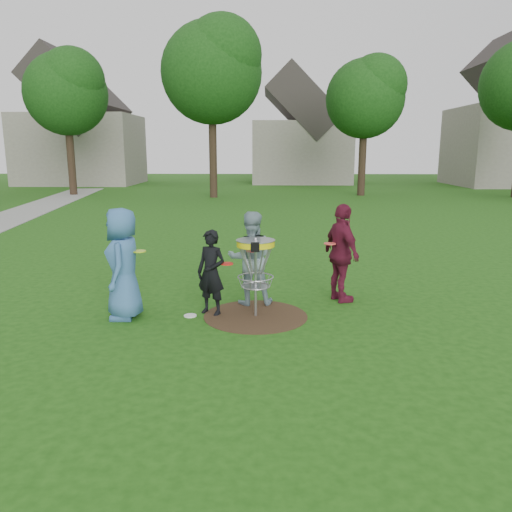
{
  "coord_description": "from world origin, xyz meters",
  "views": [
    {
      "loc": [
        0.19,
        -8.22,
        2.84
      ],
      "look_at": [
        0.0,
        0.3,
        1.0
      ],
      "focal_mm": 35.0,
      "sensor_mm": 36.0,
      "label": 1
    }
  ],
  "objects_px": {
    "player_blue": "(123,264)",
    "player_black": "(211,273)",
    "player_maroon": "(342,253)",
    "disc_golf_basket": "(256,259)",
    "player_grey": "(251,258)"
  },
  "relations": [
    {
      "from": "player_maroon",
      "to": "disc_golf_basket",
      "type": "height_order",
      "value": "player_maroon"
    },
    {
      "from": "player_black",
      "to": "disc_golf_basket",
      "type": "distance_m",
      "value": 0.83
    },
    {
      "from": "player_blue",
      "to": "disc_golf_basket",
      "type": "distance_m",
      "value": 2.23
    },
    {
      "from": "player_maroon",
      "to": "player_grey",
      "type": "bearing_deg",
      "value": 74.04
    },
    {
      "from": "player_grey",
      "to": "player_maroon",
      "type": "xyz_separation_m",
      "value": [
        1.7,
        0.19,
        0.06
      ]
    },
    {
      "from": "player_grey",
      "to": "player_black",
      "type": "bearing_deg",
      "value": 38.24
    },
    {
      "from": "player_black",
      "to": "player_grey",
      "type": "relative_size",
      "value": 0.86
    },
    {
      "from": "disc_golf_basket",
      "to": "player_black",
      "type": "bearing_deg",
      "value": 171.18
    },
    {
      "from": "player_blue",
      "to": "player_black",
      "type": "relative_size",
      "value": 1.27
    },
    {
      "from": "player_blue",
      "to": "disc_golf_basket",
      "type": "relative_size",
      "value": 1.37
    },
    {
      "from": "player_black",
      "to": "player_maroon",
      "type": "xyz_separation_m",
      "value": [
        2.36,
        0.8,
        0.18
      ]
    },
    {
      "from": "player_black",
      "to": "player_grey",
      "type": "height_order",
      "value": "player_grey"
    },
    {
      "from": "player_black",
      "to": "player_maroon",
      "type": "height_order",
      "value": "player_maroon"
    },
    {
      "from": "player_blue",
      "to": "disc_golf_basket",
      "type": "bearing_deg",
      "value": 88.46
    },
    {
      "from": "player_maroon",
      "to": "player_black",
      "type": "bearing_deg",
      "value": 86.48
    }
  ]
}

